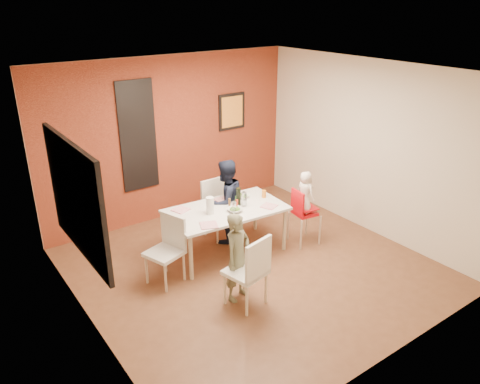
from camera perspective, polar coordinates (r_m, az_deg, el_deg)
ground at (r=6.68m, az=1.53°, el=-9.15°), size 4.50×4.50×0.00m
ceiling at (r=5.73m, az=1.81°, el=14.43°), size 4.50×4.50×0.02m
wall_back at (r=7.88m, az=-8.39°, el=6.46°), size 4.50×0.02×2.70m
wall_front at (r=4.66m, az=18.81°, el=-6.43°), size 4.50×0.02×2.70m
wall_left at (r=5.14m, az=-18.75°, el=-3.65°), size 0.02×4.50×2.70m
wall_right at (r=7.59m, az=15.35°, el=5.24°), size 0.02×4.50×2.70m
brick_accent_wall at (r=7.87m, az=-8.32°, el=6.43°), size 4.50×0.02×2.70m
picture_window_frame at (r=5.24m, az=-19.40°, el=-0.80°), size 0.05×1.70×1.30m
picture_window_pane at (r=5.24m, az=-19.25°, el=-0.76°), size 0.02×1.55×1.15m
glassblock_strip at (r=7.57m, az=-12.35°, el=6.67°), size 0.55×0.03×1.70m
glassblock_surround at (r=7.56m, az=-12.34°, el=6.66°), size 0.60×0.03×1.76m
art_print_frame at (r=8.38m, az=-1.02°, el=9.78°), size 0.54×0.03×0.64m
art_print_canvas at (r=8.36m, az=-0.96°, el=9.77°), size 0.44×0.01×0.54m
dining_table at (r=6.76m, az=-1.71°, el=-2.53°), size 1.76×1.06×0.71m
chair_near at (r=5.65m, az=1.33°, el=-9.33°), size 0.52×0.52×0.95m
chair_far at (r=7.33m, az=-2.83°, el=-1.60°), size 0.43×0.43×0.92m
chair_left at (r=6.24m, az=-8.73°, el=-6.45°), size 0.53×0.53×0.91m
high_chair at (r=7.12m, az=7.65°, el=-2.35°), size 0.42×0.42×0.89m
child_near at (r=5.78m, az=-0.27°, el=-7.96°), size 0.49×0.40×1.15m
child_far at (r=7.08m, az=-1.76°, el=-1.17°), size 0.73×0.62×1.32m
toddler at (r=7.00m, az=7.94°, el=-0.01°), size 0.22×0.32×0.64m
plate_near_left at (r=6.26m, az=-3.82°, el=-4.05°), size 0.30×0.30×0.01m
plate_far_mid at (r=7.02m, az=-2.08°, el=-0.91°), size 0.24×0.24×0.01m
plate_near_right at (r=6.81m, az=3.56°, el=-1.72°), size 0.27×0.27×0.01m
plate_far_left at (r=6.74m, az=-7.23°, el=-2.16°), size 0.27×0.27×0.01m
salad_bowl_a at (r=6.63m, az=-0.62°, el=-2.19°), size 0.24×0.24×0.05m
salad_bowl_b at (r=7.08m, az=0.31°, el=-0.54°), size 0.25×0.25×0.05m
wine_bottle at (r=6.79m, az=-0.20°, el=-0.57°), size 0.07×0.07×0.27m
wine_glass_a at (r=6.54m, az=-0.75°, el=-1.92°), size 0.06×0.06×0.18m
wine_glass_b at (r=6.77m, az=0.50°, el=-0.88°), size 0.08×0.08×0.22m
paper_towel_roll at (r=6.55m, az=-3.67°, el=-1.66°), size 0.11×0.11×0.25m
condiment_red at (r=6.72m, az=-0.39°, el=-1.47°), size 0.03×0.03×0.13m
condiment_green at (r=6.82m, az=-0.45°, el=-1.04°), size 0.04×0.04×0.14m
condiment_brown at (r=6.76m, az=-1.29°, el=-1.31°), size 0.03×0.03×0.13m
sippy_cup at (r=7.09m, az=2.94°, el=-0.24°), size 0.07×0.07×0.11m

